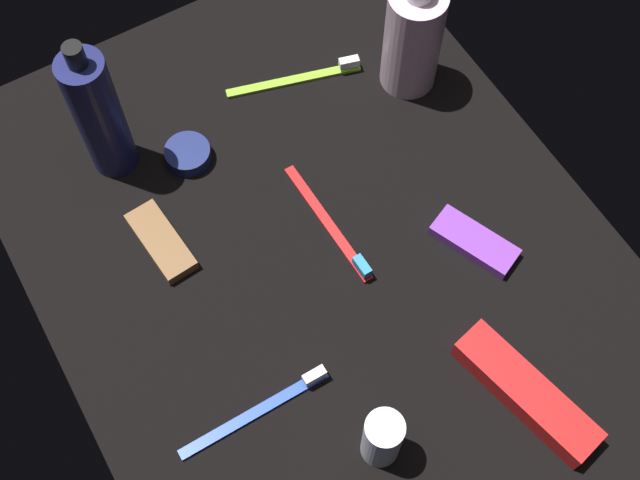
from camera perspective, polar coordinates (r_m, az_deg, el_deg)
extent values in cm
cube|color=black|center=(101.19, 0.00, -0.91)|extent=(84.00, 64.00, 1.20)
cylinder|color=navy|center=(102.23, -14.59, 8.06)|extent=(5.54, 5.54, 18.79)
cylinder|color=black|center=(93.88, -16.11, 11.77)|extent=(2.20, 2.20, 2.80)
cylinder|color=silver|center=(108.71, 6.22, 13.20)|extent=(7.24, 7.24, 15.16)
cylinder|color=silver|center=(88.76, 4.19, -13.12)|extent=(4.08, 4.08, 9.04)
cube|color=red|center=(101.93, 0.50, 1.24)|extent=(18.03, 1.68, 0.90)
cube|color=#338CCC|center=(98.30, 2.84, -1.76)|extent=(2.63, 1.17, 1.20)
cube|color=#8CD133|center=(113.37, -1.78, 10.74)|extent=(6.07, 17.64, 0.90)
cube|color=white|center=(113.72, 1.96, 11.82)|extent=(1.77, 2.80, 1.20)
cube|color=blue|center=(93.66, -4.41, -11.47)|extent=(1.21, 18.00, 0.90)
cube|color=white|center=(93.45, -0.38, -9.07)|extent=(1.10, 2.60, 1.20)
cube|color=red|center=(95.41, 13.65, -9.92)|extent=(18.14, 8.14, 3.20)
cube|color=purple|center=(102.03, 10.31, -0.10)|extent=(11.14, 7.74, 1.50)
cube|color=brown|center=(102.12, -10.60, -0.10)|extent=(10.70, 4.86, 1.50)
cylinder|color=navy|center=(107.33, -8.84, 5.70)|extent=(5.72, 5.72, 1.95)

